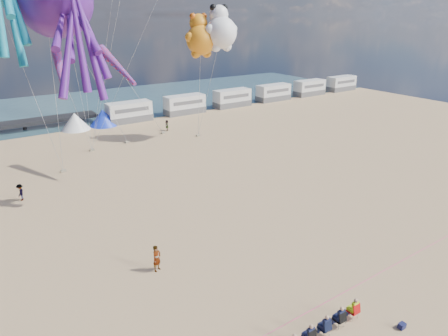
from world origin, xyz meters
TOP-DOWN VIEW (x-y plane):
  - ground at (0.00, 0.00)m, footprint 120.00×120.00m
  - water at (0.00, 55.00)m, footprint 120.00×120.00m
  - motorhome_0 at (6.00, 40.00)m, footprint 6.60×2.50m
  - motorhome_1 at (15.50, 40.00)m, footprint 6.60×2.50m
  - motorhome_2 at (25.00, 40.00)m, footprint 6.60×2.50m
  - motorhome_3 at (34.50, 40.00)m, footprint 6.60×2.50m
  - motorhome_4 at (44.00, 40.00)m, footprint 6.60×2.50m
  - motorhome_5 at (53.50, 40.00)m, footprint 6.60×2.50m
  - tent_white at (-2.00, 40.00)m, footprint 4.00×4.00m
  - tent_blue at (2.00, 40.00)m, footprint 4.00×4.00m
  - spectator_row at (-2.25, -6.60)m, footprint 6.10×0.90m
  - cooler_navy at (1.46, -8.57)m, footprint 0.38×0.28m
  - rope_line at (0.00, -5.00)m, footprint 34.00×0.03m
  - standing_person at (-6.84, 3.14)m, footprint 0.76×0.65m
  - beachgoer_2 at (-12.26, 19.19)m, footprint 0.81×0.90m
  - beachgoer_4 at (8.44, 32.36)m, footprint 0.70×0.94m
  - sandbag_a at (-7.55, 24.12)m, footprint 0.50×0.35m
  - sandbag_b at (1.63, 29.92)m, footprint 0.50×0.35m
  - sandbag_c at (10.57, 27.44)m, footprint 0.50×0.35m
  - sandbag_d at (7.26, 31.20)m, footprint 0.50×0.35m
  - sandbag_e at (-3.02, 29.30)m, footprint 0.50×0.35m
  - kite_octopus_purple at (-6.83, 20.91)m, footprint 5.51×11.41m
  - kite_panda at (12.70, 24.98)m, footprint 5.64×5.47m
  - kite_teddy_orange at (10.63, 26.31)m, footprint 4.79×4.57m
  - windsock_mid at (-2.16, 20.29)m, footprint 2.03×6.45m
  - windsock_right at (-7.26, 20.46)m, footprint 1.78×5.08m

SIDE VIEW (x-z plane):
  - ground at x=0.00m, z-range 0.00..0.00m
  - water at x=0.00m, z-range 0.02..0.02m
  - rope_line at x=0.00m, z-range 0.00..0.04m
  - sandbag_a at x=-7.55m, z-range 0.00..0.22m
  - sandbag_b at x=1.63m, z-range 0.00..0.22m
  - sandbag_c at x=10.57m, z-range 0.00..0.22m
  - sandbag_d at x=7.26m, z-range 0.00..0.22m
  - sandbag_e at x=-3.02m, z-range 0.00..0.22m
  - cooler_navy at x=1.46m, z-range 0.00..0.30m
  - spectator_row at x=-2.25m, z-range 0.00..1.30m
  - beachgoer_4 at x=8.44m, z-range 0.00..1.49m
  - beachgoer_2 at x=-12.26m, z-range 0.00..1.50m
  - standing_person at x=-6.84m, z-range 0.00..1.77m
  - tent_white at x=-2.00m, z-range 0.00..2.40m
  - tent_blue at x=2.00m, z-range 0.00..2.40m
  - motorhome_0 at x=6.00m, z-range 0.00..3.00m
  - motorhome_1 at x=15.50m, z-range 0.00..3.00m
  - motorhome_2 at x=25.00m, z-range 0.00..3.00m
  - motorhome_3 at x=34.50m, z-range 0.00..3.00m
  - motorhome_4 at x=44.00m, z-range 0.00..3.00m
  - motorhome_5 at x=53.50m, z-range 0.00..3.00m
  - windsock_mid at x=-2.16m, z-range 7.52..13.89m
  - windsock_right at x=-7.26m, z-range 8.26..13.26m
  - kite_teddy_orange at x=10.63m, z-range 9.27..15.39m
  - kite_panda at x=12.70m, z-range 9.98..16.37m
  - kite_octopus_purple at x=-6.83m, z-range 9.92..22.61m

